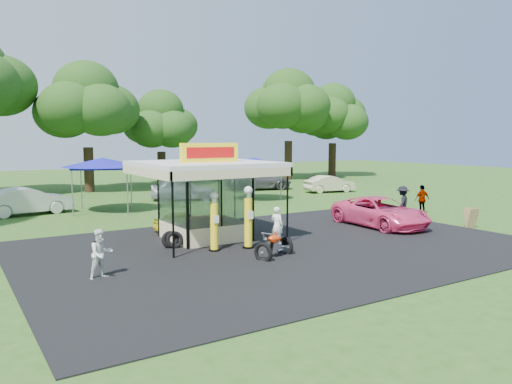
% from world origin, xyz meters
% --- Properties ---
extents(ground, '(120.00, 120.00, 0.00)m').
position_xyz_m(ground, '(0.00, 0.00, 0.00)').
color(ground, '#275119').
rests_on(ground, ground).
extents(asphalt_apron, '(20.00, 14.00, 0.04)m').
position_xyz_m(asphalt_apron, '(0.00, 2.00, 0.02)').
color(asphalt_apron, black).
rests_on(asphalt_apron, ground).
extents(gas_station_kiosk, '(5.40, 5.40, 4.18)m').
position_xyz_m(gas_station_kiosk, '(-2.00, 4.99, 1.78)').
color(gas_station_kiosk, white).
rests_on(gas_station_kiosk, ground).
extents(gas_pump_left, '(0.44, 0.44, 2.35)m').
position_xyz_m(gas_pump_left, '(-2.76, 2.69, 1.12)').
color(gas_pump_left, black).
rests_on(gas_pump_left, ground).
extents(gas_pump_right, '(0.47, 0.47, 2.51)m').
position_xyz_m(gas_pump_right, '(-1.38, 2.41, 1.20)').
color(gas_pump_right, black).
rests_on(gas_pump_right, ground).
extents(motorcycle, '(1.72, 1.27, 1.95)m').
position_xyz_m(motorcycle, '(-1.25, 0.67, 0.76)').
color(motorcycle, black).
rests_on(motorcycle, ground).
extents(spare_tires, '(0.87, 0.59, 0.73)m').
position_xyz_m(spare_tires, '(-3.92, 4.06, 0.35)').
color(spare_tires, black).
rests_on(spare_tires, ground).
extents(a_frame_sign, '(0.59, 0.59, 0.98)m').
position_xyz_m(a_frame_sign, '(10.22, 0.51, 0.50)').
color(a_frame_sign, '#593819').
rests_on(a_frame_sign, ground).
extents(kiosk_car, '(2.82, 1.13, 0.96)m').
position_xyz_m(kiosk_car, '(-2.00, 7.20, 0.48)').
color(kiosk_car, yellow).
rests_on(kiosk_car, ground).
extents(pink_sedan, '(2.71, 5.40, 1.47)m').
position_xyz_m(pink_sedan, '(6.71, 3.14, 0.73)').
color(pink_sedan, '#FF4581').
rests_on(pink_sedan, ground).
extents(spectator_west, '(0.88, 0.75, 1.58)m').
position_xyz_m(spectator_west, '(-7.47, 1.25, 0.79)').
color(spectator_west, white).
rests_on(spectator_west, ground).
extents(spectator_east_a, '(1.36, 1.16, 1.83)m').
position_xyz_m(spectator_east_a, '(9.36, 4.06, 0.92)').
color(spectator_east_a, black).
rests_on(spectator_east_a, ground).
extents(spectator_east_b, '(1.04, 0.57, 1.68)m').
position_xyz_m(spectator_east_b, '(11.99, 4.91, 0.84)').
color(spectator_east_b, gray).
rests_on(spectator_east_b, ground).
extents(bg_car_a, '(4.99, 2.37, 1.58)m').
position_xyz_m(bg_car_a, '(-7.46, 16.75, 0.79)').
color(bg_car_a, silver).
rests_on(bg_car_a, ground).
extents(bg_car_c, '(4.91, 3.44, 1.55)m').
position_xyz_m(bg_car_c, '(2.90, 18.26, 0.78)').
color(bg_car_c, '#ABADB0').
rests_on(bg_car_c, ground).
extents(bg_car_d, '(6.17, 3.88, 1.59)m').
position_xyz_m(bg_car_d, '(11.33, 21.58, 0.79)').
color(bg_car_d, '#4E4D50').
rests_on(bg_car_d, ground).
extents(bg_car_e, '(4.34, 2.19, 1.36)m').
position_xyz_m(bg_car_e, '(15.08, 16.66, 0.68)').
color(bg_car_e, beige).
rests_on(bg_car_e, ground).
extents(tent_west, '(4.62, 4.62, 3.23)m').
position_xyz_m(tent_west, '(-3.42, 15.65, 2.92)').
color(tent_west, gray).
rests_on(tent_west, ground).
extents(tent_east, '(4.31, 4.31, 3.02)m').
position_xyz_m(tent_east, '(7.15, 15.69, 2.73)').
color(tent_east, gray).
rests_on(tent_east, ground).
extents(oak_far_c, '(8.75, 8.75, 10.31)m').
position_xyz_m(oak_far_c, '(-1.35, 27.38, 6.54)').
color(oak_far_c, black).
rests_on(oak_far_c, ground).
extents(oak_far_d, '(7.29, 7.29, 8.67)m').
position_xyz_m(oak_far_d, '(5.97, 30.01, 5.53)').
color(oak_far_d, black).
rests_on(oak_far_d, ground).
extents(oak_far_e, '(9.55, 9.55, 11.36)m').
position_xyz_m(oak_far_e, '(19.66, 28.69, 7.25)').
color(oak_far_e, black).
rests_on(oak_far_e, ground).
extents(oak_far_f, '(8.61, 8.61, 10.37)m').
position_xyz_m(oak_far_f, '(26.57, 29.61, 6.66)').
color(oak_far_f, black).
rests_on(oak_far_f, ground).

